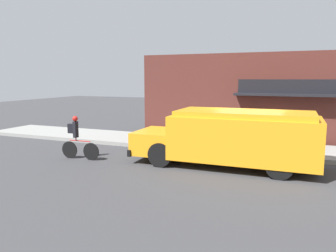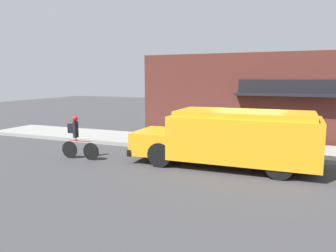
% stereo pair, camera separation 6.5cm
% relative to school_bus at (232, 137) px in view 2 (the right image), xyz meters
% --- Properties ---
extents(ground_plane, '(70.00, 70.00, 0.00)m').
position_rel_school_bus_xyz_m(ground_plane, '(0.35, 1.55, -1.06)').
color(ground_plane, '#38383A').
extents(sidewalk, '(28.00, 2.87, 0.18)m').
position_rel_school_bus_xyz_m(sidewalk, '(0.35, 2.99, -0.97)').
color(sidewalk, gray).
rests_on(sidewalk, ground_plane).
extents(storefront, '(12.15, 0.87, 4.30)m').
position_rel_school_bus_xyz_m(storefront, '(0.40, 4.81, 1.11)').
color(storefront, '#4C231E').
rests_on(storefront, ground_plane).
extents(school_bus, '(6.48, 2.71, 1.99)m').
position_rel_school_bus_xyz_m(school_bus, '(0.00, 0.00, 0.00)').
color(school_bus, orange).
rests_on(school_bus, ground_plane).
extents(cyclist, '(1.63, 0.21, 1.67)m').
position_rel_school_bus_xyz_m(cyclist, '(-5.72, -1.15, -0.25)').
color(cyclist, black).
rests_on(cyclist, ground_plane).
extents(trash_bin, '(0.45, 0.45, 0.96)m').
position_rel_school_bus_xyz_m(trash_bin, '(-0.60, 3.67, -0.40)').
color(trash_bin, slate).
rests_on(trash_bin, sidewalk).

